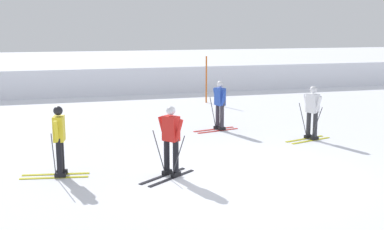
# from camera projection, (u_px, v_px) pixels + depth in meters

# --- Properties ---
(ground_plane) EXTENTS (120.00, 120.00, 0.00)m
(ground_plane) POSITION_uv_depth(u_px,v_px,m) (253.00, 176.00, 11.62)
(ground_plane) COLOR white
(far_snow_ridge) EXTENTS (80.00, 9.87, 1.40)m
(far_snow_ridge) POSITION_uv_depth(u_px,v_px,m) (128.00, 73.00, 29.89)
(far_snow_ridge) COLOR white
(far_snow_ridge) RESTS_ON ground
(skier_yellow) EXTENTS (1.64, 0.99, 1.71)m
(skier_yellow) POSITION_uv_depth(u_px,v_px,m) (59.00, 139.00, 11.47)
(skier_yellow) COLOR gold
(skier_yellow) RESTS_ON ground
(skier_blue) EXTENTS (1.64, 0.98, 1.71)m
(skier_blue) POSITION_uv_depth(u_px,v_px,m) (220.00, 104.00, 16.63)
(skier_blue) COLOR red
(skier_blue) RESTS_ON ground
(skier_red) EXTENTS (1.51, 1.25, 1.71)m
(skier_red) POSITION_uv_depth(u_px,v_px,m) (171.00, 139.00, 11.49)
(skier_red) COLOR black
(skier_red) RESTS_ON ground
(skier_white) EXTENTS (1.64, 0.97, 1.71)m
(skier_white) POSITION_uv_depth(u_px,v_px,m) (312.00, 111.00, 15.23)
(skier_white) COLOR gold
(skier_white) RESTS_ON ground
(trail_marker_pole) EXTENTS (0.07, 0.07, 2.18)m
(trail_marker_pole) POSITION_uv_depth(u_px,v_px,m) (206.00, 80.00, 22.59)
(trail_marker_pole) COLOR #C65614
(trail_marker_pole) RESTS_ON ground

